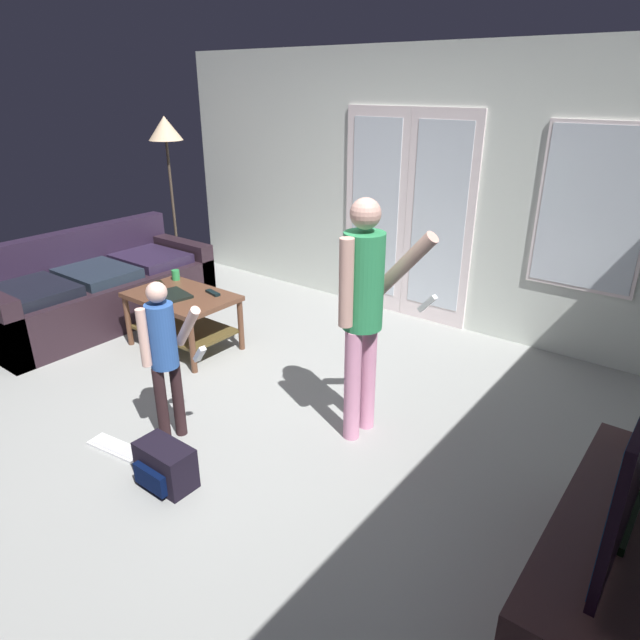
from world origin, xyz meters
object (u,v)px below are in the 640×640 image
at_px(tv_stand, 611,566).
at_px(person_adult, 364,302).
at_px(leather_couch, 96,291).
at_px(dvd_remote_slim, 213,293).
at_px(coffee_table, 183,309).
at_px(tv_remote_black, 160,284).
at_px(person_child, 164,349).
at_px(floor_lamp, 166,138).
at_px(loose_keyboard, 118,448).
at_px(backpack, 165,466).
at_px(laptop_closed, 172,295).
at_px(cup_near_edge, 176,275).

distance_m(tv_stand, person_adult, 1.83).
relative_size(leather_couch, dvd_remote_slim, 12.76).
xyz_separation_m(coffee_table, tv_remote_black, (-0.34, 0.04, 0.15)).
height_order(person_child, dvd_remote_slim, person_child).
bearing_deg(leather_couch, dvd_remote_slim, 11.80).
height_order(tv_remote_black, dvd_remote_slim, same).
bearing_deg(floor_lamp, dvd_remote_slim, -30.22).
xyz_separation_m(loose_keyboard, dvd_remote_slim, (-0.63, 1.45, 0.50)).
height_order(coffee_table, backpack, coffee_table).
height_order(coffee_table, person_child, person_child).
height_order(leather_couch, person_adult, person_adult).
bearing_deg(tv_stand, person_adult, 163.43).
relative_size(person_adult, laptop_closed, 5.02).
bearing_deg(floor_lamp, tv_stand, -19.50).
xyz_separation_m(tv_stand, person_child, (-2.57, -0.33, 0.41)).
bearing_deg(tv_stand, laptop_closed, 171.21).
xyz_separation_m(leather_couch, floor_lamp, (-0.34, 1.28, 1.32)).
bearing_deg(person_child, coffee_table, 136.96).
relative_size(loose_keyboard, laptop_closed, 1.44).
relative_size(person_adult, tv_remote_black, 9.28).
relative_size(backpack, cup_near_edge, 3.87).
bearing_deg(person_child, laptop_closed, 139.79).
relative_size(leather_couch, cup_near_edge, 23.45).
bearing_deg(cup_near_edge, person_adult, -9.20).
xyz_separation_m(leather_couch, tv_remote_black, (0.83, 0.16, 0.21)).
distance_m(backpack, loose_keyboard, 0.53).
relative_size(backpack, loose_keyboard, 0.79).
distance_m(tv_stand, person_child, 2.62).
xyz_separation_m(floor_lamp, cup_near_edge, (1.16, -0.95, -1.08)).
xyz_separation_m(person_adult, tv_remote_black, (-2.30, 0.19, -0.44)).
bearing_deg(dvd_remote_slim, leather_couch, -156.62).
relative_size(person_child, floor_lamp, 0.59).
xyz_separation_m(person_child, floor_lamp, (-2.53, 2.13, 0.97)).
relative_size(floor_lamp, cup_near_edge, 19.98).
xyz_separation_m(person_adult, dvd_remote_slim, (-1.76, 0.32, -0.44)).
height_order(person_child, backpack, person_child).
bearing_deg(tv_remote_black, cup_near_edge, 116.51).
xyz_separation_m(backpack, cup_near_edge, (-1.70, 1.51, 0.42)).
xyz_separation_m(person_adult, laptop_closed, (-1.99, 0.08, -0.43)).
bearing_deg(coffee_table, cup_near_edge, 146.50).
bearing_deg(loose_keyboard, floor_lamp, 133.82).
relative_size(leather_couch, tv_stand, 1.46).
height_order(leather_couch, backpack, leather_couch).
distance_m(backpack, laptop_closed, 1.88).
relative_size(leather_couch, person_adult, 1.37).
relative_size(person_adult, loose_keyboard, 3.48).
bearing_deg(person_child, cup_near_edge, 139.11).
bearing_deg(cup_near_edge, loose_keyboard, -51.66).
bearing_deg(tv_remote_black, backpack, -13.18).
height_order(floor_lamp, loose_keyboard, floor_lamp).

